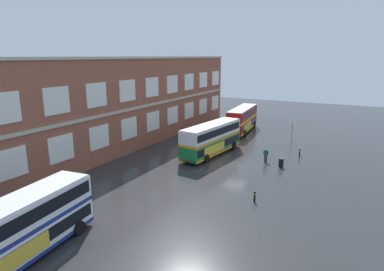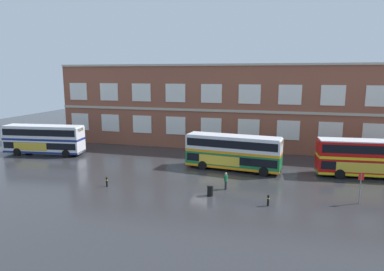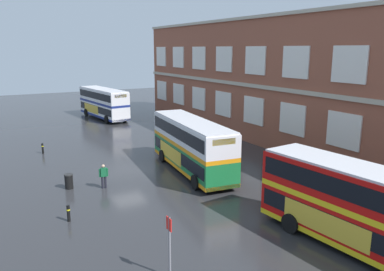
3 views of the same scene
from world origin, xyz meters
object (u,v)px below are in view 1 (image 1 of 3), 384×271
double_decker_middle (212,138)px  double_decker_near (18,230)px  waiting_passenger (266,154)px  bus_stand_flag (292,130)px  safety_bollard_east (255,196)px  station_litter_bin (281,163)px  safety_bollard_west (300,153)px  double_decker_far (242,119)px

double_decker_middle → double_decker_near: bearing=178.1°
double_decker_near → double_decker_middle: 26.59m
double_decker_near → double_decker_middle: size_ratio=1.00×
waiting_passenger → double_decker_middle: bearing=93.1°
double_decker_near → waiting_passenger: (26.96, -7.98, -1.22)m
bus_stand_flag → safety_bollard_east: 23.50m
double_decker_near → station_litter_bin: size_ratio=10.90×
waiting_passenger → safety_bollard_west: 5.34m
waiting_passenger → bus_stand_flag: bearing=-3.2°
bus_stand_flag → safety_bollard_west: (-7.60, -2.58, -1.14)m
double_decker_far → double_decker_middle: bearing=-175.8°
station_litter_bin → safety_bollard_west: bearing=-11.9°
double_decker_middle → safety_bollard_west: (4.59, -10.36, -1.66)m
waiting_passenger → safety_bollard_east: waiting_passenger is taller
double_decker_far → safety_bollard_east: size_ratio=11.78×
double_decker_far → safety_bollard_east: (-26.01, -10.48, -1.66)m
safety_bollard_west → double_decker_near: bearing=160.2°
double_decker_middle → safety_bollard_east: double_decker_middle is taller
double_decker_near → bus_stand_flag: bearing=-12.6°
double_decker_near → bus_stand_flag: (38.76, -8.65, -0.51)m
safety_bollard_west → double_decker_far: bearing=48.3°
waiting_passenger → station_litter_bin: waiting_passenger is taller
double_decker_far → waiting_passenger: bearing=-150.4°
double_decker_middle → safety_bollard_east: (-11.23, -9.40, -1.66)m
double_decker_far → waiting_passenger: (-14.40, -8.18, -1.22)m
double_decker_far → safety_bollard_west: size_ratio=11.78×
waiting_passenger → safety_bollard_west: size_ratio=1.79×
waiting_passenger → double_decker_near: bearing=163.5°
station_litter_bin → safety_bollard_west: 5.41m
double_decker_middle → waiting_passenger: bearing=-86.9°
safety_bollard_east → bus_stand_flag: bearing=4.0°
double_decker_middle → waiting_passenger: (0.38, -7.10, -1.22)m
bus_stand_flag → double_decker_middle: bearing=147.5°
bus_stand_flag → station_litter_bin: size_ratio=2.62×
double_decker_near → bus_stand_flag: size_ratio=4.16×
waiting_passenger → safety_bollard_east: bearing=-168.8°
waiting_passenger → safety_bollard_east: 11.84m
bus_stand_flag → safety_bollard_east: bearing=-176.0°
double_decker_far → bus_stand_flag: size_ratio=4.14×
double_decker_near → station_litter_bin: 27.82m
double_decker_near → waiting_passenger: bearing=-16.5°
station_litter_bin → waiting_passenger: bearing=63.0°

